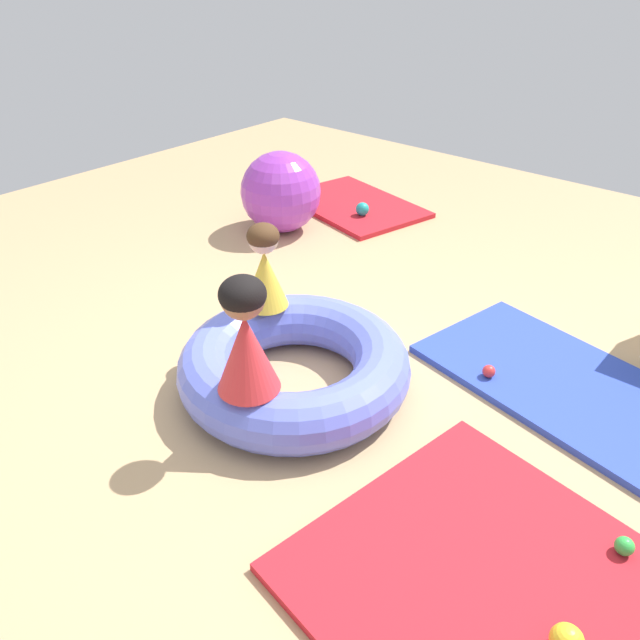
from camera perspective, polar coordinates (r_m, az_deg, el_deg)
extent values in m
plane|color=tan|center=(3.25, -0.84, -6.06)|extent=(8.00, 8.00, 0.00)
cube|color=red|center=(2.46, 17.74, -23.95)|extent=(1.64, 1.44, 0.04)
cube|color=red|center=(5.46, 3.12, 10.51)|extent=(1.33, 1.05, 0.04)
cube|color=#2D47B7|center=(3.46, 22.08, -5.77)|extent=(1.66, 1.10, 0.04)
torus|color=#6070E5|center=(3.15, -2.38, -4.21)|extent=(1.18, 1.18, 0.29)
cone|color=yellow|center=(3.32, -5.05, 3.80)|extent=(0.33, 0.33, 0.32)
sphere|color=beige|center=(3.22, -5.25, 7.44)|extent=(0.16, 0.16, 0.16)
ellipsoid|color=#472D19|center=(3.21, -5.26, 7.70)|extent=(0.17, 0.17, 0.13)
cone|color=red|center=(2.69, -6.74, -3.01)|extent=(0.31, 0.31, 0.37)
sphere|color=#936647|center=(2.54, -7.12, 2.00)|extent=(0.18, 0.18, 0.18)
ellipsoid|color=black|center=(2.53, -7.15, 2.36)|extent=(0.20, 0.20, 0.16)
sphere|color=blue|center=(5.63, -1.79, 11.94)|extent=(0.10, 0.10, 0.10)
sphere|color=red|center=(3.35, 15.26, -4.56)|extent=(0.07, 0.07, 0.07)
sphere|color=green|center=(2.69, 26.19, -18.15)|extent=(0.07, 0.07, 0.07)
sphere|color=teal|center=(5.18, 3.92, 10.14)|extent=(0.11, 0.11, 0.11)
sphere|color=purple|center=(4.91, -3.62, 11.64)|extent=(0.62, 0.62, 0.62)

